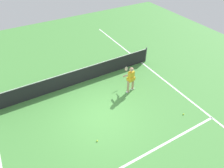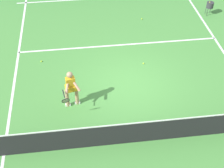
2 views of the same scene
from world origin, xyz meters
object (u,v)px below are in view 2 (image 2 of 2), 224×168
tennis_player (71,88)px  tennis_ball_near (142,19)px  tennis_ball_mid (41,61)px  ball_hopper (210,5)px  tennis_ball_far (143,63)px

tennis_player → tennis_ball_near: 7.03m
tennis_player → tennis_ball_near: size_ratio=23.48×
tennis_ball_mid → ball_hopper: size_ratio=0.09×
tennis_player → tennis_ball_mid: tennis_player is taller
ball_hopper → tennis_ball_near: bearing=0.9°
tennis_ball_near → tennis_ball_mid: size_ratio=1.00×
tennis_ball_mid → tennis_ball_far: same height
tennis_ball_mid → ball_hopper: 9.16m
tennis_player → ball_hopper: size_ratio=2.09×
tennis_ball_far → tennis_ball_mid: bearing=-9.3°
tennis_player → ball_hopper: 9.46m
tennis_player → tennis_ball_far: tennis_player is taller
tennis_ball_far → tennis_ball_near: bearing=-100.2°
tennis_player → tennis_ball_near: tennis_player is taller
tennis_ball_near → ball_hopper: size_ratio=0.09×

